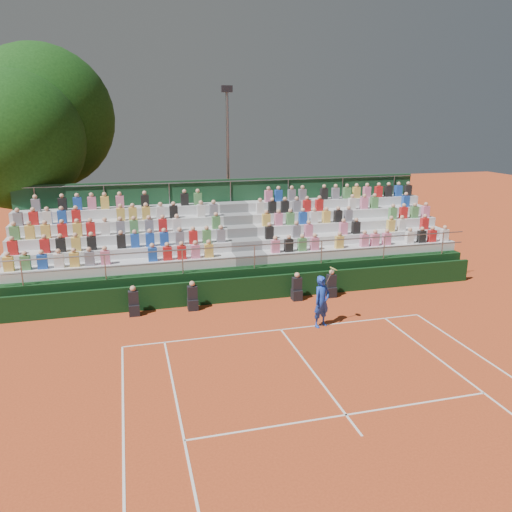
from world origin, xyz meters
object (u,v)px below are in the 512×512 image
object	(u,v)px
floodlight_mast	(228,157)
tree_east	(41,118)
tree_west	(14,141)
tennis_player	(322,301)

from	to	relation	value
floodlight_mast	tree_east	bearing A→B (deg)	170.28
tree_west	tree_east	xyz separation A→B (m)	(0.89, 3.03, 1.05)
tree_west	floodlight_mast	xyz separation A→B (m)	(10.71, 1.35, -1.05)
tennis_player	tree_west	xyz separation A→B (m)	(-11.53, 11.05, 5.29)
tennis_player	tree_west	size ratio (longest dim) A/B	0.23
tennis_player	tree_east	bearing A→B (deg)	127.06
tennis_player	tree_west	distance (m)	16.82
tennis_player	tree_east	xyz separation A→B (m)	(-10.63, 14.08, 6.34)
tree_east	tennis_player	bearing A→B (deg)	-52.94
tennis_player	floodlight_mast	size ratio (longest dim) A/B	0.25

